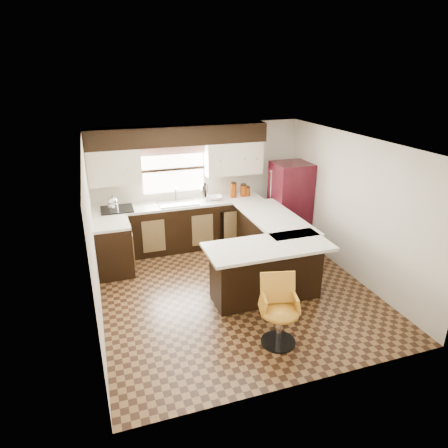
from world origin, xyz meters
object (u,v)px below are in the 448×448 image
object	(u,v)px
peninsula_return	(266,272)
bar_chair	(280,313)
refrigerator	(290,203)
peninsula_long	(270,243)

from	to	relation	value
peninsula_return	bar_chair	size ratio (longest dim) A/B	1.75
peninsula_return	refrigerator	xyz separation A→B (m)	(1.35, 1.88, 0.38)
bar_chair	peninsula_long	bearing A→B (deg)	81.64
peninsula_return	bar_chair	xyz separation A→B (m)	(-0.29, -1.09, 0.02)
peninsula_return	refrigerator	size ratio (longest dim) A/B	1.00
peninsula_long	refrigerator	xyz separation A→B (m)	(0.83, 0.90, 0.38)
peninsula_return	bar_chair	bearing A→B (deg)	-105.01
peninsula_return	peninsula_long	bearing A→B (deg)	61.70
peninsula_long	bar_chair	distance (m)	2.22
peninsula_long	refrigerator	bearing A→B (deg)	47.50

